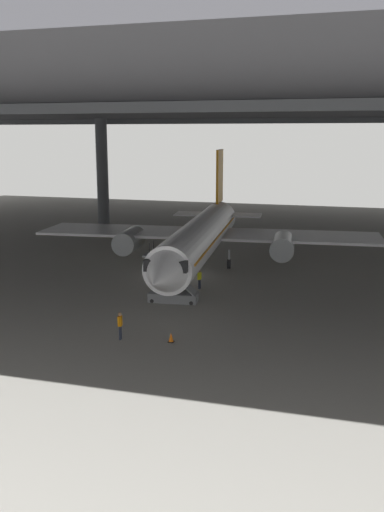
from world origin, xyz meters
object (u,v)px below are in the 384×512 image
crew_worker_near_nose (120,324)px  crew_worker_by_stairs (199,278)px  baggage_tug (170,246)px  boarding_stairs (173,292)px  traffic_cone_orange (171,337)px  airplane_main (201,237)px

crew_worker_near_nose → crew_worker_by_stairs: bearing=82.8°
crew_worker_near_nose → baggage_tug: (-5.53, 26.42, -0.47)m
baggage_tug → crew_worker_near_nose: bearing=-78.2°
crew_worker_by_stairs → baggage_tug: crew_worker_by_stairs is taller
boarding_stairs → crew_worker_near_nose: boarding_stairs is taller
crew_worker_by_stairs → baggage_tug: 15.55m
traffic_cone_orange → airplane_main: bearing=99.3°
crew_worker_by_stairs → baggage_tug: size_ratio=0.65×
airplane_main → traffic_cone_orange: size_ratio=56.60×
boarding_stairs → baggage_tug: boarding_stairs is taller
crew_worker_near_nose → boarding_stairs: bearing=86.1°
airplane_main → boarding_stairs: bearing=-87.9°
crew_worker_near_nose → traffic_cone_orange: (3.14, 0.43, -0.71)m
airplane_main → crew_worker_by_stairs: size_ratio=21.48×
airplane_main → boarding_stairs: airplane_main is taller
baggage_tug → airplane_main: bearing=-55.3°
traffic_cone_orange → baggage_tug: 27.40m
crew_worker_by_stairs → traffic_cone_orange: crew_worker_by_stairs is taller
crew_worker_near_nose → baggage_tug: size_ratio=0.72×
traffic_cone_orange → baggage_tug: size_ratio=0.25×
boarding_stairs → traffic_cone_orange: (2.55, -8.21, -0.43)m
boarding_stairs → airplane_main: bearing=92.1°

